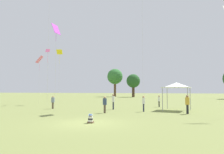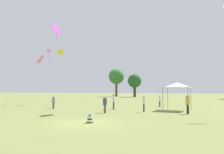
% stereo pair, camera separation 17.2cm
% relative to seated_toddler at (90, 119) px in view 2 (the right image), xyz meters
% --- Properties ---
extents(ground_plane, '(300.00, 300.00, 0.00)m').
position_rel_seated_toddler_xyz_m(ground_plane, '(-0.17, -0.16, -0.26)').
color(ground_plane, olive).
extents(seated_toddler, '(0.47, 0.55, 0.62)m').
position_rel_seated_toddler_xyz_m(seated_toddler, '(0.00, 0.00, 0.00)').
color(seated_toddler, brown).
rests_on(seated_toddler, ground).
extents(person_standing_0, '(0.49, 0.49, 1.62)m').
position_rel_seated_toddler_xyz_m(person_standing_0, '(-1.20, 6.37, 0.69)').
color(person_standing_0, brown).
rests_on(person_standing_0, ground).
extents(person_standing_1, '(0.40, 0.40, 1.53)m').
position_rel_seated_toddler_xyz_m(person_standing_1, '(3.13, 15.87, 0.67)').
color(person_standing_1, black).
rests_on(person_standing_1, ground).
extents(person_standing_2, '(0.45, 0.45, 1.76)m').
position_rel_seated_toddler_xyz_m(person_standing_2, '(6.44, 7.84, 0.78)').
color(person_standing_2, black).
rests_on(person_standing_2, ground).
extents(person_standing_3, '(0.35, 0.35, 1.76)m').
position_rel_seated_toddler_xyz_m(person_standing_3, '(-1.53, 10.31, 0.81)').
color(person_standing_3, '#282D42').
rests_on(person_standing_3, ground).
extents(person_standing_4, '(0.31, 0.31, 1.64)m').
position_rel_seated_toddler_xyz_m(person_standing_4, '(2.19, 8.78, 0.74)').
color(person_standing_4, '#282D42').
rests_on(person_standing_4, ground).
extents(person_standing_5, '(0.41, 0.41, 1.54)m').
position_rel_seated_toddler_xyz_m(person_standing_5, '(-8.72, 9.15, 0.64)').
color(person_standing_5, brown).
rests_on(person_standing_5, ground).
extents(canopy_tent, '(3.23, 3.23, 3.07)m').
position_rel_seated_toddler_xyz_m(canopy_tent, '(5.44, 11.46, 2.49)').
color(canopy_tent, white).
rests_on(canopy_tent, ground).
extents(kite_0, '(1.36, 1.65, 7.64)m').
position_rel_seated_toddler_xyz_m(kite_0, '(-15.38, 15.61, 6.74)').
color(kite_0, pink).
rests_on(kite_0, ground).
extents(kite_1, '(1.05, 0.84, 8.78)m').
position_rel_seated_toddler_xyz_m(kite_1, '(-12.81, 17.27, 7.89)').
color(kite_1, yellow).
rests_on(kite_1, ground).
extents(kite_2, '(0.84, 0.64, 9.68)m').
position_rel_seated_toddler_xyz_m(kite_2, '(-16.84, 20.00, 8.62)').
color(kite_2, pink).
rests_on(kite_2, ground).
extents(kite_4, '(0.49, 1.15, 9.14)m').
position_rel_seated_toddler_xyz_m(kite_4, '(-6.50, 6.03, 8.18)').
color(kite_4, '#B738C6').
rests_on(kite_4, ground).
extents(distant_tree_0, '(4.45, 4.45, 7.49)m').
position_rel_seated_toddler_xyz_m(distant_tree_0, '(-8.74, 56.43, 4.90)').
color(distant_tree_0, '#473323').
rests_on(distant_tree_0, ground).
extents(distant_tree_2, '(5.39, 5.39, 9.73)m').
position_rel_seated_toddler_xyz_m(distant_tree_2, '(-15.85, 59.33, 6.68)').
color(distant_tree_2, brown).
rests_on(distant_tree_2, ground).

